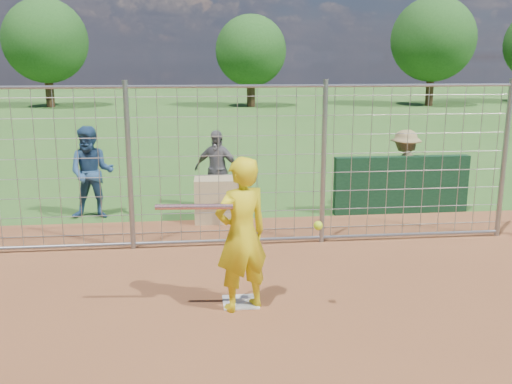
{
  "coord_description": "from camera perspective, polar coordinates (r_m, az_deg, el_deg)",
  "views": [
    {
      "loc": [
        -0.52,
        -6.64,
        2.93
      ],
      "look_at": [
        0.3,
        0.8,
        1.15
      ],
      "focal_mm": 40.0,
      "sensor_mm": 36.0,
      "label": 1
    }
  ],
  "objects": [
    {
      "name": "ground",
      "position": [
        7.27,
        -1.69,
        -10.38
      ],
      "size": [
        100.0,
        100.0,
        0.0
      ],
      "primitive_type": "plane",
      "color": "#2D591E",
      "rests_on": "ground"
    },
    {
      "name": "home_plate",
      "position": [
        7.09,
        -1.55,
        -10.95
      ],
      "size": [
        0.43,
        0.43,
        0.02
      ],
      "primitive_type": "cube",
      "color": "silver",
      "rests_on": "ground"
    },
    {
      "name": "dugout_wall",
      "position": [
        11.22,
        14.32,
        0.7
      ],
      "size": [
        2.6,
        0.2,
        1.1
      ],
      "primitive_type": "cube",
      "color": "#11381E",
      "rests_on": "ground"
    },
    {
      "name": "batter",
      "position": [
        6.62,
        -1.45,
        -4.3
      ],
      "size": [
        0.79,
        0.68,
        1.84
      ],
      "primitive_type": "imported",
      "rotation": [
        0.0,
        0.0,
        3.57
      ],
      "color": "yellow",
      "rests_on": "ground"
    },
    {
      "name": "bystander_a",
      "position": [
        10.89,
        -16.11,
        1.86
      ],
      "size": [
        0.86,
        0.68,
        1.71
      ],
      "primitive_type": "imported",
      "rotation": [
        0.0,
        0.0,
        -0.04
      ],
      "color": "navy",
      "rests_on": "ground"
    },
    {
      "name": "bystander_b",
      "position": [
        11.17,
        -3.97,
        2.24
      ],
      "size": [
        0.99,
        0.73,
        1.56
      ],
      "primitive_type": "imported",
      "rotation": [
        0.0,
        0.0,
        -0.44
      ],
      "color": "slate",
      "rests_on": "ground"
    },
    {
      "name": "bystander_c",
      "position": [
        11.4,
        14.62,
        2.1
      ],
      "size": [
        1.13,
        0.83,
        1.57
      ],
      "primitive_type": "imported",
      "rotation": [
        0.0,
        0.0,
        3.4
      ],
      "color": "#927F4F",
      "rests_on": "ground"
    },
    {
      "name": "equipment_bin",
      "position": [
        10.36,
        -3.93,
        -0.79
      ],
      "size": [
        0.82,
        0.58,
        0.8
      ],
      "primitive_type": "cube",
      "rotation": [
        0.0,
        0.0,
        -0.04
      ],
      "color": "tan",
      "rests_on": "ground"
    },
    {
      "name": "equipment_in_play",
      "position": [
        6.33,
        -3.17,
        -1.95
      ],
      "size": [
        1.87,
        0.21,
        0.32
      ],
      "color": "silver",
      "rests_on": "ground"
    },
    {
      "name": "backstop_fence",
      "position": [
        8.81,
        -2.8,
        2.43
      ],
      "size": [
        9.08,
        0.08,
        2.6
      ],
      "color": "gray",
      "rests_on": "ground"
    },
    {
      "name": "tree_line",
      "position": [
        34.97,
        -0.32,
        14.64
      ],
      "size": [
        44.66,
        6.72,
        6.48
      ],
      "color": "#3F2B19",
      "rests_on": "ground"
    }
  ]
}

